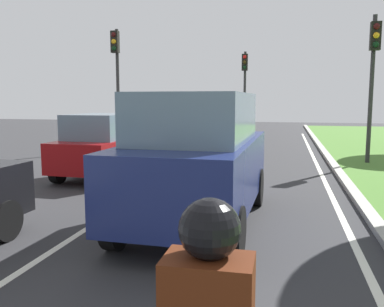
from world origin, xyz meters
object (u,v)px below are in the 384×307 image
at_px(car_suv_ahead, 198,158).
at_px(car_hatchback_far, 104,146).
at_px(traffic_light_overhead_left, 116,67).
at_px(traffic_light_far_median, 245,79).
at_px(traffic_light_near_right, 373,64).

xyz_separation_m(car_suv_ahead, car_hatchback_far, (-3.54, 3.86, -0.28)).
bearing_deg(traffic_light_overhead_left, traffic_light_far_median, 53.62).
height_order(car_hatchback_far, traffic_light_far_median, traffic_light_far_median).
distance_m(car_suv_ahead, traffic_light_near_right, 9.12).
bearing_deg(car_hatchback_far, traffic_light_near_right, 28.90).
bearing_deg(car_hatchback_far, car_suv_ahead, -45.59).
bearing_deg(traffic_light_overhead_left, traffic_light_near_right, -11.30).
distance_m(car_hatchback_far, traffic_light_overhead_left, 6.82).
bearing_deg(car_suv_ahead, car_hatchback_far, 134.06).
bearing_deg(traffic_light_far_median, traffic_light_near_right, -59.37).
relative_size(car_suv_ahead, traffic_light_far_median, 0.94).
relative_size(car_hatchback_far, traffic_light_near_right, 0.76).
xyz_separation_m(traffic_light_near_right, traffic_light_overhead_left, (-9.84, 1.97, 0.22)).
relative_size(traffic_light_near_right, traffic_light_overhead_left, 0.96).
bearing_deg(traffic_light_near_right, traffic_light_overhead_left, 168.70).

